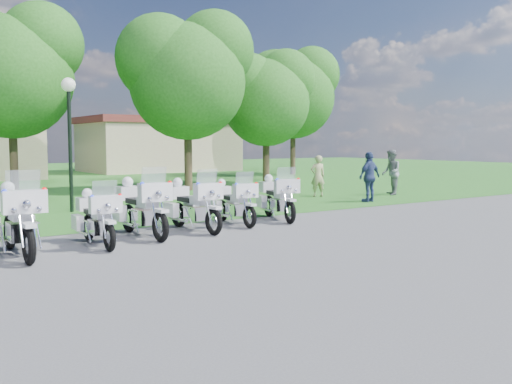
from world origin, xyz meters
TOP-DOWN VIEW (x-y plane):
  - ground at (0.00, 0.00)m, footprint 100.00×100.00m
  - grass_lawn at (0.00, 27.00)m, footprint 100.00×48.00m
  - motorcycle_1 at (-5.63, 1.04)m, footprint 0.86×2.56m
  - motorcycle_2 at (-3.96, 1.26)m, footprint 0.76×2.15m
  - motorcycle_3 at (-2.69, 1.82)m, footprint 0.82×2.49m
  - motorcycle_4 at (-1.27, 1.89)m, footprint 0.82×2.35m
  - motorcycle_5 at (0.17, 2.26)m, footprint 0.80×2.18m
  - motorcycle_6 at (1.73, 2.32)m, footprint 1.14×2.24m
  - lamp_post at (-2.63, 7.42)m, footprint 0.44×0.44m
  - tree_1 at (-2.50, 16.46)m, footprint 6.36×5.42m
  - tree_2 at (4.25, 12.62)m, footprint 6.21×5.30m
  - tree_3 at (9.57, 13.85)m, footprint 5.36×4.58m
  - tree_4 at (16.32, 20.09)m, footprint 6.59×5.62m
  - building_east at (11.00, 30.00)m, footprint 11.44×7.28m
  - bystander_a at (7.15, 6.81)m, footprint 0.71×0.59m
  - bystander_b at (10.19, 5.65)m, footprint 1.14×1.18m
  - bystander_c at (7.43, 4.21)m, footprint 1.13×0.56m

SIDE VIEW (x-z plane):
  - ground at x=0.00m, z-range 0.00..0.00m
  - grass_lawn at x=0.00m, z-range 0.00..0.01m
  - motorcycle_2 at x=-3.96m, z-range -0.12..1.33m
  - motorcycle_5 at x=0.17m, z-range -0.12..1.34m
  - motorcycle_6 at x=1.73m, z-range -0.13..1.42m
  - motorcycle_4 at x=-1.27m, z-range -0.13..1.45m
  - motorcycle_3 at x=-2.69m, z-range -0.14..1.54m
  - motorcycle_1 at x=-5.63m, z-range -0.14..1.58m
  - bystander_a at x=7.15m, z-range 0.00..1.68m
  - bystander_c at x=7.43m, z-range 0.00..1.86m
  - bystander_b at x=10.19m, z-range 0.00..1.91m
  - building_east at x=11.00m, z-range 0.02..4.12m
  - lamp_post at x=-2.63m, z-range 1.07..5.31m
  - tree_3 at x=9.57m, z-range 1.15..8.31m
  - tree_2 at x=4.25m, z-range 1.34..9.62m
  - tree_1 at x=-2.50m, z-range 1.37..9.85m
  - tree_4 at x=16.32m, z-range 1.42..10.20m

